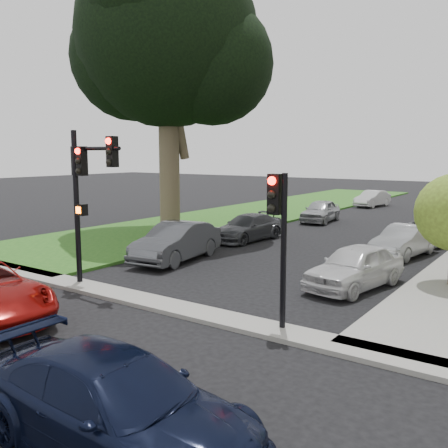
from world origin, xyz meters
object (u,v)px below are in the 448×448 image
Objects in this scene: car_parked_5 at (177,242)px; car_parked_7 at (320,211)px; car_cross_far at (115,404)px; car_parked_1 at (404,241)px; car_parked_0 at (355,267)px; car_parked_2 at (434,228)px; car_parked_6 at (248,228)px; traffic_signal_main at (85,180)px; car_parked_9 at (372,199)px; traffic_signal_secondary at (279,222)px; eucalyptus at (166,36)px.

car_parked_5 is 13.72m from car_parked_7.
car_cross_far is 16.41m from car_parked_1.
car_parked_2 is (0.10, 10.36, -0.03)m from car_parked_0.
car_parked_1 is 0.82× the size of car_parked_2.
car_parked_6 is (-7.56, -4.96, -0.03)m from car_parked_2.
traffic_signal_main is 5.34m from car_parked_5.
car_parked_0 is 25.28m from car_parked_9.
car_parked_1 is 4.44m from car_parked_2.
traffic_signal_main is at bearing 52.68° from car_cross_far.
car_parked_9 is at bearing 13.07° from car_cross_far.
car_parked_2 is at bearing 46.86° from car_parked_5.
traffic_signal_secondary reaches higher than car_parked_5.
car_parked_2 is 9.04m from car_parked_6.
eucalyptus is 3.03× the size of car_cross_far.
car_parked_0 is at bearing 88.36° from traffic_signal_secondary.
car_parked_2 is at bearing 99.78° from car_parked_0.
car_parked_7 reaches higher than car_parked_1.
car_parked_0 is 0.85× the size of car_parked_2.
traffic_signal_secondary is 0.79× the size of car_parked_2.
car_cross_far is at bearing -51.00° from eucalyptus.
car_parked_7 is at bearing 128.55° from car_parked_0.
car_parked_6 is 1.13× the size of car_parked_9.
traffic_signal_main reaches higher than car_parked_7.
traffic_signal_secondary reaches higher than car_parked_2.
car_parked_9 is at bearing 104.38° from traffic_signal_secondary.
car_parked_7 is (-7.38, 3.21, 0.02)m from car_parked_2.
traffic_signal_secondary reaches higher than car_parked_6.
car_parked_5 is at bearing 92.49° from traffic_signal_main.
car_parked_1 is (0.05, 10.73, -2.02)m from traffic_signal_secondary.
car_cross_far is at bearing -80.65° from car_parked_2.
traffic_signal_main is at bearing -83.04° from car_parked_6.
eucalyptus reaches higher than car_parked_0.
traffic_signal_secondary is 19.81m from car_parked_7.
traffic_signal_main is at bearing -135.75° from car_parked_0.
car_parked_0 is at bearing 2.08° from car_cross_far.
car_parked_1 is 10.50m from car_parked_7.
car_cross_far is at bearing -78.71° from car_parked_7.
car_parked_7 is at bearing 93.63° from car_parked_6.
car_cross_far reaches higher than car_parked_1.
car_cross_far is 20.84m from car_parked_2.
eucalyptus is at bearing -167.05° from car_parked_1.
car_parked_6 is (-0.36, 10.17, -2.80)m from traffic_signal_main.
traffic_signal_secondary is at bearing -81.28° from car_parked_0.
car_cross_far is at bearing -79.78° from car_parked_1.
car_parked_7 is at bearing 141.94° from car_parked_1.
eucalyptus reaches higher than car_parked_1.
car_parked_6 is (-7.37, -0.52, -0.01)m from car_parked_1.
car_parked_0 is at bearing -31.00° from car_parked_6.
traffic_signal_main is 18.54m from car_parked_7.
car_parked_7 is at bearing 17.79° from car_cross_far.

